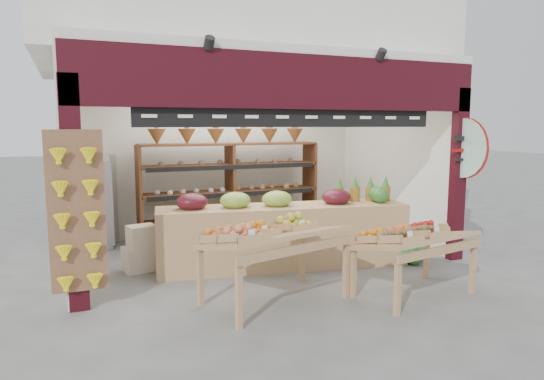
{
  "coord_description": "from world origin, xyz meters",
  "views": [
    {
      "loc": [
        -2.77,
        -6.8,
        2.09
      ],
      "look_at": [
        -0.01,
        -0.2,
        1.14
      ],
      "focal_mm": 32.0,
      "sensor_mm": 36.0,
      "label": 1
    }
  ],
  "objects": [
    {
      "name": "ground",
      "position": [
        0.0,
        0.0,
        0.0
      ],
      "size": [
        60.0,
        60.0,
        0.0
      ],
      "primitive_type": "plane",
      "color": "#61615C",
      "rests_on": "ground"
    },
    {
      "name": "shop_structure",
      "position": [
        0.0,
        1.61,
        3.92
      ],
      "size": [
        6.36,
        5.12,
        5.4
      ],
      "color": "white",
      "rests_on": "ground"
    },
    {
      "name": "mid_counter",
      "position": [
        0.09,
        -0.38,
        0.5
      ],
      "size": [
        3.76,
        1.35,
        1.14
      ],
      "color": "tan",
      "rests_on": "ground"
    },
    {
      "name": "cardboard_stack",
      "position": [
        -1.68,
        0.3,
        0.24
      ],
      "size": [
        1.03,
        0.8,
        0.67
      ],
      "color": "silver",
      "rests_on": "ground"
    },
    {
      "name": "refrigerator",
      "position": [
        -2.4,
        1.89,
        0.8
      ],
      "size": [
        0.76,
        0.76,
        1.6
      ],
      "primitive_type": "cube",
      "rotation": [
        0.0,
        0.0,
        -0.25
      ],
      "color": "#B3B5BA",
      "rests_on": "ground"
    },
    {
      "name": "watermelon_pile",
      "position": [
        1.91,
        -0.83,
        0.2
      ],
      "size": [
        0.67,
        0.69,
        0.53
      ],
      "color": "#1E4B19",
      "rests_on": "ground"
    },
    {
      "name": "banana_board",
      "position": [
        -2.73,
        -1.17,
        1.12
      ],
      "size": [
        0.6,
        0.15,
        1.8
      ],
      "color": "brown",
      "rests_on": "ground"
    },
    {
      "name": "gift_sign",
      "position": [
        2.75,
        -1.15,
        1.75
      ],
      "size": [
        0.04,
        0.93,
        0.92
      ],
      "color": "#BEEFD1",
      "rests_on": "ground"
    },
    {
      "name": "display_table_left",
      "position": [
        -0.71,
        -1.64,
        0.81
      ],
      "size": [
        1.85,
        1.31,
        1.06
      ],
      "color": "tan",
      "rests_on": "ground"
    },
    {
      "name": "back_shelving",
      "position": [
        -0.05,
        1.7,
        1.27
      ],
      "size": [
        3.34,
        0.55,
        2.03
      ],
      "color": "brown",
      "rests_on": "ground"
    },
    {
      "name": "display_table_right",
      "position": [
        1.02,
        -2.12,
        0.73
      ],
      "size": [
        1.6,
        1.08,
        0.96
      ],
      "color": "tan",
      "rests_on": "ground"
    }
  ]
}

